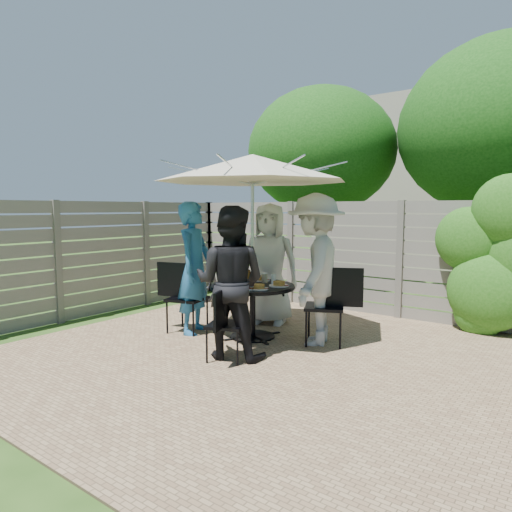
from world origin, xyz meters
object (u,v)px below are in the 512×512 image
Objects in this scene: chair_right at (325,322)px; bicycle at (229,275)px; syrup_jug at (249,278)px; coffee_cup at (264,278)px; glass_back at (251,276)px; chair_back at (272,303)px; chair_front at (227,339)px; person_left at (195,268)px; patio_table at (253,301)px; umbrella at (252,168)px; plate_right at (279,284)px; plate_extra at (259,287)px; chair_left at (186,312)px; glass_right at (274,279)px; plate_left at (227,282)px; glass_left at (231,280)px; person_front at (230,283)px; plate_front at (244,287)px; person_right at (315,270)px; plate_back at (260,279)px; person_back at (270,264)px.

chair_right is 3.26m from bicycle.
syrup_jug reaches higher than coffee_cup.
syrup_jug reaches higher than glass_back.
chair_back is 1.93m from chair_front.
bicycle is at bearing 9.85° from person_left.
patio_table is 0.44× the size of umbrella.
plate_extra is at bearing -101.58° from plate_right.
chair_right is (1.82, 0.64, 0.01)m from chair_left.
patio_table is 10.04× the size of glass_right.
person_left is 2.13× the size of chair_front.
glass_back is 0.40m from glass_right.
plate_left is 0.31m from syrup_jug.
glass_left reaches higher than plate_right.
chair_left is at bearing -160.66° from plate_right.
bicycle is at bearing 143.23° from plate_right.
person_front is 0.91m from plate_left.
chair_right is at bearing -47.99° from chair_front.
chair_right is 7.09× the size of glass_back.
plate_front is at bearing -90.00° from person_front.
plate_back is (-0.90, 0.06, -0.21)m from person_right.
chair_right reaches higher than plate_front.
chair_left is at bearing -155.78° from glass_right.
bicycle reaches higher than patio_table.
glass_right reaches higher than plate_front.
patio_table is at bearing -90.00° from person_back.
glass_left reaches higher than plate_front.
umbrella is 1.47m from glass_left.
plate_right is (0.66, -0.79, 0.47)m from chair_back.
person_back is 6.93× the size of plate_left.
person_back reaches higher than chair_back.
person_back is 12.88× the size of glass_right.
coffee_cup is (0.23, 0.43, -0.01)m from glass_left.
plate_extra is at bearing 14.74° from chair_right.
chair_left is at bearing -6.23° from chair_right.
plate_left is at bearing -115.11° from glass_back.
glass_right reaches higher than plate_left.
plate_back is at bearing 98.43° from syrup_jug.
syrup_jug is (-0.41, -0.09, 0.06)m from plate_right.
person_right is (0.51, 1.06, 0.08)m from person_front.
person_front is at bearing -70.62° from plate_front.
plate_extra is (0.59, -1.13, 0.47)m from chair_back.
person_front is 6.76× the size of plate_right.
glass_right is at bearing 10.71° from chair_back.
glass_back reaches higher than plate_extra.
chair_left is 8.13× the size of coffee_cup.
plate_front and plate_extra have the same top height.
person_right reaches higher than person_left.
glass_right is at bearing -25.11° from plate_back.
plate_right is at bearing -20.85° from coffee_cup.
bicycle is at bearing 17.37° from chair_front.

